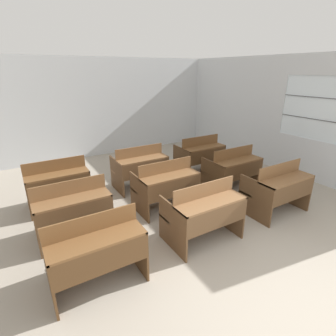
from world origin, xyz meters
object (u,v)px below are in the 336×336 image
Objects in this scene: bench_second_right at (233,169)px; bench_third_left at (58,183)px; bench_front_center at (204,212)px; bench_second_center at (166,185)px; bench_second_left at (72,209)px; bench_third_center at (140,167)px; bench_front_right at (277,188)px; bench_third_right at (200,155)px; bench_front_left at (95,249)px.

bench_second_right is 1.00× the size of bench_third_left.
bench_front_center is 1.00× the size of bench_second_center.
bench_second_left is 1.00× the size of bench_third_center.
bench_second_right is at bearing -0.67° from bench_second_center.
bench_third_left is at bearing 146.72° from bench_second_center.
bench_third_center is at bearing 34.00° from bench_second_left.
bench_front_right is at bearing -0.78° from bench_front_center.
bench_second_left and bench_second_right have the same top height.
bench_third_left is (-1.71, 2.27, 0.00)m from bench_front_center.
bench_third_right is (1.69, 1.15, 0.00)m from bench_second_center.
bench_front_left is 1.67m from bench_front_center.
bench_front_left and bench_third_right have the same top height.
bench_second_center is at bearing -90.19° from bench_third_center.
bench_second_left is at bearing 90.88° from bench_front_left.
bench_front_center is at bearing -90.59° from bench_second_center.
bench_second_right is at bearing -90.87° from bench_third_right.
bench_second_center is at bearing 0.90° from bench_second_left.
bench_second_left is 1.00× the size of bench_third_right.
bench_front_left is 1.00× the size of bench_second_left.
bench_third_center is (1.69, 2.29, 0.00)m from bench_front_left.
bench_front_center is 2.26m from bench_third_center.
bench_third_left is (-0.02, 1.16, 0.00)m from bench_second_left.
bench_front_left is 1.00× the size of bench_third_center.
bench_second_left is (-1.69, 1.11, 0.00)m from bench_front_center.
bench_front_center is 2.02m from bench_second_left.
bench_second_left is 3.37m from bench_second_right.
bench_front_center is (1.67, 0.03, 0.00)m from bench_front_left.
bench_front_left is 1.00× the size of bench_third_left.
bench_front_center is 1.00× the size of bench_front_right.
bench_second_center is 1.00× the size of bench_third_center.
bench_front_center is 1.14m from bench_second_center.
bench_third_center and bench_third_right have the same top height.
bench_third_right is (3.39, 1.18, 0.00)m from bench_second_left.
bench_second_right is (3.37, 0.01, 0.00)m from bench_second_left.
bench_second_center and bench_third_right have the same top height.
bench_third_left is at bearing 90.93° from bench_second_left.
bench_front_left is 1.00× the size of bench_second_center.
bench_second_right is (1.67, -0.02, 0.00)m from bench_second_center.
bench_third_right is (1.68, 0.03, 0.00)m from bench_third_center.
bench_second_left is at bearing -160.84° from bench_third_right.
bench_third_center is 1.00× the size of bench_third_right.
bench_front_right is 1.00× the size of bench_second_right.
bench_third_left is (-1.72, 1.13, 0.00)m from bench_second_center.
bench_third_left is at bearing 145.92° from bench_front_right.
bench_second_left and bench_second_center have the same top height.
bench_second_right is at bearing -18.71° from bench_third_left.
bench_front_left is 1.15m from bench_second_left.
bench_front_right is 4.09m from bench_third_left.
bench_second_right is at bearing 0.12° from bench_second_left.
bench_front_left is at bearing -89.10° from bench_third_left.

